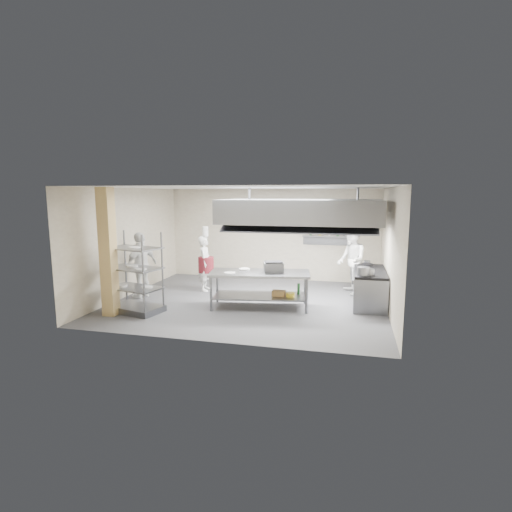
% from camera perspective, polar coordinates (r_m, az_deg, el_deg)
% --- Properties ---
extents(floor, '(7.00, 7.00, 0.00)m').
position_cam_1_polar(floor, '(10.70, -0.92, -6.53)').
color(floor, '#313133').
rests_on(floor, ground).
extents(ceiling, '(7.00, 7.00, 0.00)m').
position_cam_1_polar(ceiling, '(10.32, -0.96, 9.75)').
color(ceiling, silver).
rests_on(ceiling, wall_back).
extents(wall_back, '(7.00, 0.00, 7.00)m').
position_cam_1_polar(wall_back, '(13.31, 2.29, 3.10)').
color(wall_back, tan).
rests_on(wall_back, ground).
extents(wall_left, '(0.00, 6.00, 6.00)m').
position_cam_1_polar(wall_left, '(11.77, -17.69, 1.91)').
color(wall_left, tan).
rests_on(wall_left, ground).
extents(wall_right, '(0.00, 6.00, 6.00)m').
position_cam_1_polar(wall_right, '(10.12, 18.62, 0.78)').
color(wall_right, tan).
rests_on(wall_right, ground).
extents(column, '(0.30, 0.30, 3.00)m').
position_cam_1_polar(column, '(9.86, -20.38, 0.49)').
color(column, tan).
rests_on(column, floor).
extents(exhaust_hood, '(4.00, 2.50, 0.60)m').
position_cam_1_polar(exhaust_hood, '(10.48, 6.54, 6.40)').
color(exhaust_hood, slate).
rests_on(exhaust_hood, ceiling).
extents(hood_strip_a, '(1.60, 0.12, 0.04)m').
position_cam_1_polar(hood_strip_a, '(10.64, 1.68, 4.77)').
color(hood_strip_a, white).
rests_on(hood_strip_a, exhaust_hood).
extents(hood_strip_b, '(1.60, 0.12, 0.04)m').
position_cam_1_polar(hood_strip_b, '(10.42, 11.44, 4.50)').
color(hood_strip_b, white).
rests_on(hood_strip_b, exhaust_hood).
extents(wall_shelf, '(1.50, 0.28, 0.04)m').
position_cam_1_polar(wall_shelf, '(12.92, 10.01, 2.79)').
color(wall_shelf, slate).
rests_on(wall_shelf, wall_back).
extents(island, '(2.60, 1.40, 0.91)m').
position_cam_1_polar(island, '(10.07, 0.52, -4.84)').
color(island, gray).
rests_on(island, floor).
extents(island_worktop, '(2.60, 1.40, 0.06)m').
position_cam_1_polar(island_worktop, '(9.98, 0.53, -2.47)').
color(island_worktop, slate).
rests_on(island_worktop, island).
extents(island_undershelf, '(2.39, 1.27, 0.04)m').
position_cam_1_polar(island_undershelf, '(10.11, 0.52, -5.70)').
color(island_undershelf, gray).
rests_on(island_undershelf, island).
extents(pass_rack, '(1.43, 1.04, 1.94)m').
position_cam_1_polar(pass_rack, '(10.04, -17.03, -2.27)').
color(pass_rack, gray).
rests_on(pass_rack, floor).
extents(cooking_range, '(0.80, 2.00, 0.84)m').
position_cam_1_polar(cooking_range, '(10.78, 15.88, -4.46)').
color(cooking_range, slate).
rests_on(cooking_range, floor).
extents(range_top, '(0.78, 1.96, 0.06)m').
position_cam_1_polar(range_top, '(10.69, 15.98, -2.11)').
color(range_top, black).
rests_on(range_top, cooking_range).
extents(chef_head, '(0.50, 0.66, 1.63)m').
position_cam_1_polar(chef_head, '(11.83, -7.28, -1.06)').
color(chef_head, silver).
rests_on(chef_head, floor).
extents(chef_line, '(0.93, 1.08, 1.92)m').
position_cam_1_polar(chef_line, '(11.64, 13.45, -0.66)').
color(chef_line, white).
rests_on(chef_line, floor).
extents(chef_plating, '(0.72, 1.15, 1.82)m').
position_cam_1_polar(chef_plating, '(11.39, -16.05, -1.25)').
color(chef_plating, silver).
rests_on(chef_plating, floor).
extents(griddle, '(0.57, 0.50, 0.23)m').
position_cam_1_polar(griddle, '(10.02, 2.52, -1.58)').
color(griddle, slate).
rests_on(griddle, island_worktop).
extents(wicker_basket, '(0.32, 0.23, 0.14)m').
position_cam_1_polar(wicker_basket, '(10.01, 3.28, -5.33)').
color(wicker_basket, '#986A3D').
rests_on(wicker_basket, island_undershelf).
extents(stockpot, '(0.30, 0.30, 0.20)m').
position_cam_1_polar(stockpot, '(9.93, 15.12, -2.12)').
color(stockpot, gray).
rests_on(stockpot, range_top).
extents(plate_stack, '(0.28, 0.28, 0.05)m').
position_cam_1_polar(plate_stack, '(10.11, -16.94, -4.22)').
color(plate_stack, white).
rests_on(plate_stack, pass_rack).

